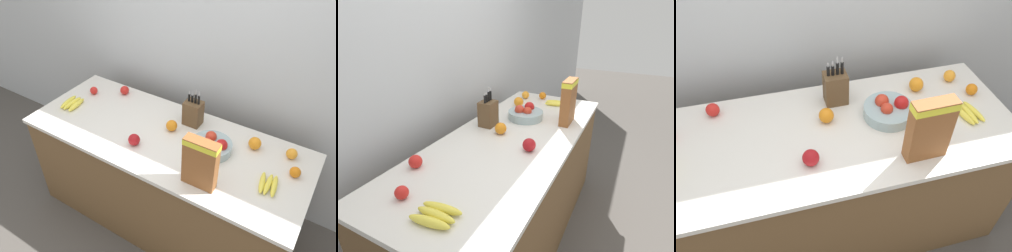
{
  "view_description": "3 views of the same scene",
  "coord_description": "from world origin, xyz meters",
  "views": [
    {
      "loc": [
        0.98,
        -1.52,
        2.38
      ],
      "look_at": [
        0.03,
        -0.0,
        0.99
      ],
      "focal_mm": 35.0,
      "sensor_mm": 36.0,
      "label": 1
    },
    {
      "loc": [
        -1.46,
        -0.71,
        1.68
      ],
      "look_at": [
        -0.1,
        -0.01,
        1.0
      ],
      "focal_mm": 28.0,
      "sensor_mm": 36.0,
      "label": 2
    },
    {
      "loc": [
        -0.23,
        -1.2,
        2.12
      ],
      "look_at": [
        0.07,
        -0.05,
        0.96
      ],
      "focal_mm": 35.0,
      "sensor_mm": 36.0,
      "label": 3
    }
  ],
  "objects": [
    {
      "name": "orange_mid_left",
      "position": [
        0.9,
        0.1,
        0.92
      ],
      "size": [
        0.07,
        0.07,
        0.07
      ],
      "primitive_type": "sphere",
      "color": "orange",
      "rests_on": "counter"
    },
    {
      "name": "wall_back",
      "position": [
        0.0,
        0.63,
        1.3
      ],
      "size": [
        9.0,
        0.06,
        2.6
      ],
      "color": "silver",
      "rests_on": "ground_plane"
    },
    {
      "name": "banana_bunch_right",
      "position": [
        0.78,
        -0.07,
        0.9
      ],
      "size": [
        0.14,
        0.19,
        0.03
      ],
      "rotation": [
        0.0,
        0.0,
        4.84
      ],
      "color": "yellow",
      "rests_on": "counter"
    },
    {
      "name": "fruit_bowl",
      "position": [
        0.35,
        0.05,
        0.92
      ],
      "size": [
        0.28,
        0.28,
        0.12
      ],
      "color": "#99B2B7",
      "rests_on": "counter"
    },
    {
      "name": "orange_front_center",
      "position": [
        0.83,
        0.25,
        0.92
      ],
      "size": [
        0.07,
        0.07,
        0.07
      ],
      "primitive_type": "sphere",
      "color": "orange",
      "rests_on": "counter"
    },
    {
      "name": "orange_by_cereal",
      "position": [
        0.59,
        0.22,
        0.93
      ],
      "size": [
        0.09,
        0.09,
        0.09
      ],
      "primitive_type": "sphere",
      "color": "orange",
      "rests_on": "counter"
    },
    {
      "name": "ground_plane",
      "position": [
        0.0,
        0.0,
        0.0
      ],
      "size": [
        14.0,
        14.0,
        0.0
      ],
      "primitive_type": "plane",
      "color": "#514C47"
    },
    {
      "name": "apple_rear",
      "position": [
        -0.59,
        0.3,
        0.92
      ],
      "size": [
        0.07,
        0.07,
        0.07
      ],
      "primitive_type": "sphere",
      "color": "red",
      "rests_on": "counter"
    },
    {
      "name": "knife_block",
      "position": [
        0.1,
        0.24,
        0.98
      ],
      "size": [
        0.13,
        0.11,
        0.3
      ],
      "color": "brown",
      "rests_on": "counter"
    },
    {
      "name": "cereal_box",
      "position": [
        0.42,
        -0.27,
        1.07
      ],
      "size": [
        0.21,
        0.08,
        0.34
      ],
      "rotation": [
        0.0,
        0.0,
        0.02
      ],
      "color": "brown",
      "rests_on": "counter"
    },
    {
      "name": "apple_near_bananas",
      "position": [
        -0.13,
        -0.19,
        0.93
      ],
      "size": [
        0.08,
        0.08,
        0.08
      ],
      "primitive_type": "sphere",
      "color": "#A31419",
      "rests_on": "counter"
    },
    {
      "name": "counter",
      "position": [
        0.0,
        0.0,
        0.44
      ],
      "size": [
        2.06,
        0.82,
        0.88
      ],
      "color": "brown",
      "rests_on": "ground_plane"
    },
    {
      "name": "orange_back_center",
      "position": [
        0.01,
        0.09,
        0.93
      ],
      "size": [
        0.08,
        0.08,
        0.08
      ],
      "primitive_type": "sphere",
      "color": "orange",
      "rests_on": "counter"
    }
  ]
}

